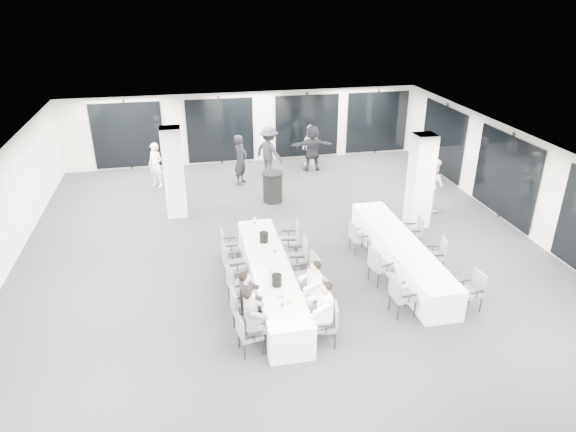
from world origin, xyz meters
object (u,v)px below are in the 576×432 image
standing_guest_d (311,143)px  banquet_table_side (400,254)px  standing_guest_c (269,148)px  chair_main_left_far (228,244)px  chair_side_left_near (400,293)px  chair_side_left_mid (378,264)px  cocktail_table (273,187)px  chair_side_left_far (357,236)px  standing_guest_h (433,181)px  chair_side_right_mid (438,253)px  chair_main_left_mid (236,283)px  chair_main_right_second (319,297)px  standing_guest_g (155,162)px  ice_bucket_near (277,280)px  chair_main_left_fourth (231,262)px  chair_main_right_far (292,238)px  chair_main_right_fourth (299,255)px  standing_guest_f (312,145)px  chair_main_left_second (241,309)px  ice_bucket_far (264,237)px  chair_main_right_mid (309,273)px  chair_side_right_near (473,289)px  chair_main_right_near (329,322)px  banquet_table_main (271,279)px  chair_side_right_far (415,230)px  standing_guest_e (428,160)px  chair_main_left_near (246,332)px

standing_guest_d → banquet_table_side: bearing=56.1°
standing_guest_c → chair_main_left_far: bearing=122.6°
chair_side_left_near → chair_side_left_mid: chair_side_left_near is taller
cocktail_table → standing_guest_d: size_ratio=0.55×
chair_side_left_far → standing_guest_h: 4.02m
chair_side_left_mid → chair_side_right_mid: chair_side_left_mid is taller
banquet_table_side → chair_side_right_mid: bearing=-26.0°
chair_main_left_mid → chair_main_right_second: 1.90m
chair_side_left_mid → standing_guest_h: bearing=125.3°
banquet_table_side → chair_main_right_second: 3.12m
chair_main_left_mid → chair_main_left_far: chair_main_left_mid is taller
standing_guest_g → ice_bucket_near: (2.75, -8.54, -0.01)m
chair_main_left_fourth → chair_main_right_far: (1.68, 0.98, -0.01)m
chair_main_right_second → chair_main_right_fourth: chair_main_right_fourth is taller
standing_guest_d → chair_main_right_fourth: bearing=38.3°
cocktail_table → standing_guest_c: size_ratio=0.48×
chair_main_right_fourth → standing_guest_f: (2.22, 7.55, 0.43)m
standing_guest_h → cocktail_table: bearing=62.9°
chair_main_left_second → ice_bucket_far: chair_main_left_second is taller
standing_guest_d → standing_guest_g: standing_guest_d is taller
standing_guest_f → ice_bucket_near: bearing=74.1°
chair_main_right_mid → standing_guest_d: bearing=-20.9°
chair_main_right_far → chair_side_right_near: (3.42, -3.09, -0.06)m
chair_main_left_fourth → chair_main_right_second: (1.67, -1.78, -0.04)m
chair_main_left_far → standing_guest_h: (6.70, 2.10, 0.46)m
chair_main_left_second → chair_main_right_second: size_ratio=1.07×
chair_side_right_near → standing_guest_c: standing_guest_c is taller
chair_main_right_near → chair_side_left_near: 1.88m
banquet_table_main → chair_side_right_far: size_ratio=5.53×
cocktail_table → standing_guest_e: standing_guest_e is taller
chair_main_left_second → standing_guest_f: bearing=152.6°
chair_main_right_far → standing_guest_f: size_ratio=0.51×
chair_main_left_far → ice_bucket_far: size_ratio=3.40×
chair_main_left_mid → standing_guest_g: bearing=-179.5°
chair_main_left_fourth → standing_guest_d: bearing=148.9°
chair_main_left_second → ice_bucket_far: 2.69m
banquet_table_main → standing_guest_f: bearing=69.6°
cocktail_table → chair_main_left_fourth: chair_main_left_fourth is taller
chair_main_right_far → chair_side_left_mid: 2.41m
chair_main_right_far → standing_guest_e: 7.14m
chair_main_right_mid → ice_bucket_far: (-0.80, 1.45, 0.28)m
chair_main_left_fourth → chair_main_right_mid: size_ratio=0.99×
chair_main_right_near → chair_side_left_near: size_ratio=0.93×
chair_main_left_near → chair_main_right_mid: (1.67, 1.72, 0.10)m
standing_guest_d → standing_guest_f: size_ratio=0.92×
ice_bucket_near → chair_side_right_mid: bearing=13.3°
standing_guest_c → chair_main_right_second: bearing=138.6°
chair_main_right_far → chair_main_right_second: bearing=-169.1°
chair_side_left_near → standing_guest_g: 10.53m
ice_bucket_near → chair_main_left_mid: bearing=143.6°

